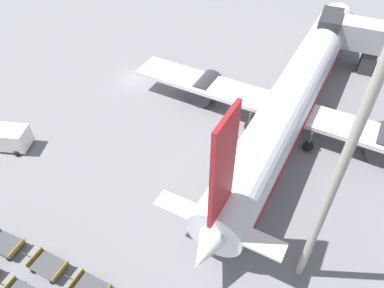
% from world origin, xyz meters
% --- Properties ---
extents(ground_plane, '(500.00, 500.00, 0.00)m').
position_xyz_m(ground_plane, '(0.00, 0.00, 0.00)').
color(ground_plane, gray).
extents(airplane, '(34.15, 41.96, 13.47)m').
position_xyz_m(airplane, '(18.58, 0.20, 3.07)').
color(airplane, white).
rests_on(airplane, ground_plane).
extents(service_van, '(5.22, 3.57, 2.24)m').
position_xyz_m(service_van, '(-5.05, -15.32, 1.22)').
color(service_van, white).
rests_on(service_van, ground_plane).
extents(baggage_dolly_row_mid_a_col_b, '(3.28, 1.80, 0.92)m').
position_xyz_m(baggage_dolly_row_mid_a_col_b, '(3.34, -23.62, 0.47)').
color(baggage_dolly_row_mid_a_col_b, '#424449').
rests_on(baggage_dolly_row_mid_a_col_b, ground_plane).
extents(baggage_dolly_row_mid_a_col_c, '(3.27, 1.79, 0.92)m').
position_xyz_m(baggage_dolly_row_mid_a_col_c, '(7.46, -23.57, 0.47)').
color(baggage_dolly_row_mid_a_col_c, '#424449').
rests_on(baggage_dolly_row_mid_a_col_c, ground_plane).
extents(apron_light_mast, '(2.00, 0.70, 24.38)m').
position_xyz_m(apron_light_mast, '(23.92, -15.91, 14.01)').
color(apron_light_mast, '#ADA89E').
rests_on(apron_light_mast, ground_plane).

